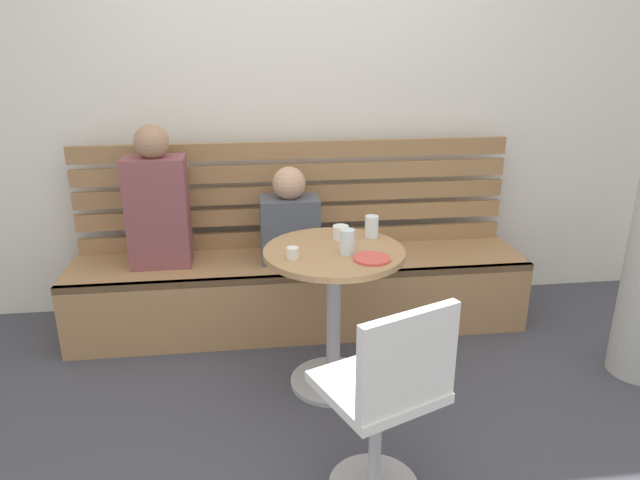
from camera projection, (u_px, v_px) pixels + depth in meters
name	position (u px, v px, depth m)	size (l,w,h in m)	color
ground	(327.00, 455.00, 2.50)	(8.00, 8.00, 0.00)	#42424C
back_wall	(291.00, 79.00, 3.55)	(5.20, 0.10, 2.90)	silver
booth_bench	(300.00, 292.00, 3.55)	(2.70, 0.52, 0.44)	#A87C51
booth_backrest	(296.00, 194.00, 3.59)	(2.65, 0.04, 0.66)	#9A7249
cafe_table	(334.00, 292.00, 2.85)	(0.68, 0.68, 0.74)	#ADADB2
white_chair	(387.00, 397.00, 2.12)	(0.52, 0.52, 0.85)	#ADADB2
person_adult	(157.00, 203.00, 3.29)	(0.34, 0.22, 0.81)	brown
person_child_left	(290.00, 220.00, 3.39)	(0.34, 0.22, 0.56)	#4C515B
cup_glass_tall	(347.00, 242.00, 2.70)	(0.07, 0.07, 0.12)	silver
cup_espresso_small	(293.00, 253.00, 2.65)	(0.06, 0.06, 0.06)	silver
cup_ceramic_white	(341.00, 232.00, 2.90)	(0.08, 0.08, 0.07)	white
cup_water_clear	(372.00, 227.00, 2.93)	(0.07, 0.07, 0.11)	white
plate_small	(372.00, 259.00, 2.65)	(0.17, 0.17, 0.01)	#DB4C42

